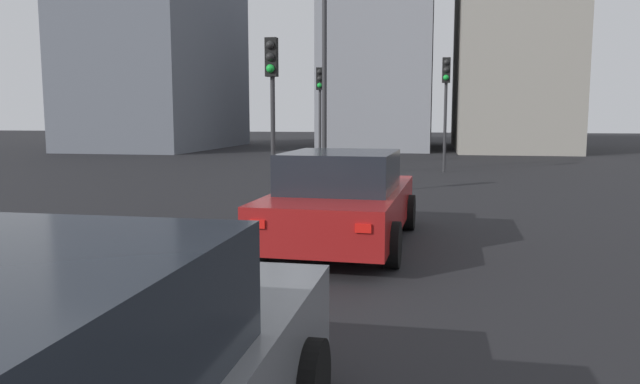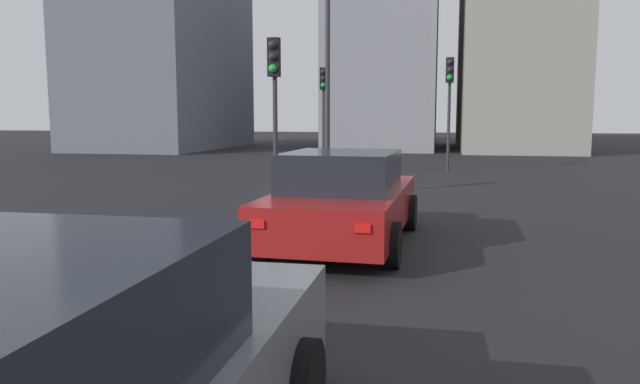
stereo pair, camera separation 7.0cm
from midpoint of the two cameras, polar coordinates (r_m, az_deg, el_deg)
car_red_lead at (r=9.63m, az=2.46°, el=-0.70°), size 4.70×2.23×1.50m
traffic_light_near_left at (r=24.98m, az=0.40°, el=9.14°), size 0.32×0.29×4.04m
traffic_light_near_right at (r=14.47m, az=-4.24°, el=10.13°), size 0.32×0.28×3.89m
traffic_light_far_left at (r=22.59m, az=12.27°, el=9.41°), size 0.32×0.30×4.17m
street_lamp_kerbside at (r=20.82m, az=0.83°, el=13.53°), size 0.56×0.36×7.40m
building_facade_left at (r=40.51m, az=17.98°, el=13.09°), size 14.06×6.45×12.93m
building_facade_center at (r=42.09m, az=6.54°, el=14.61°), size 15.34×6.55×15.06m
building_facade_right at (r=41.08m, az=-14.47°, el=13.06°), size 13.56×7.63×12.85m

